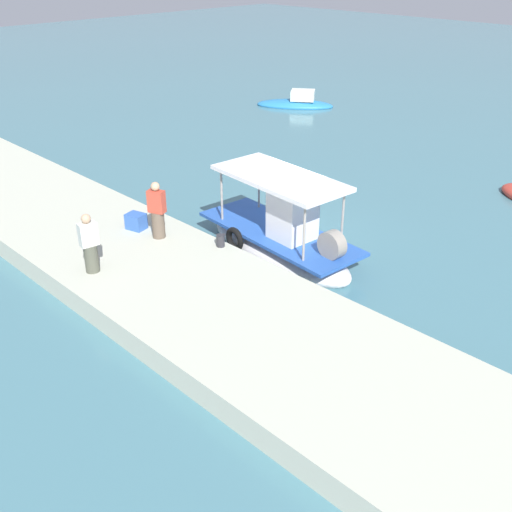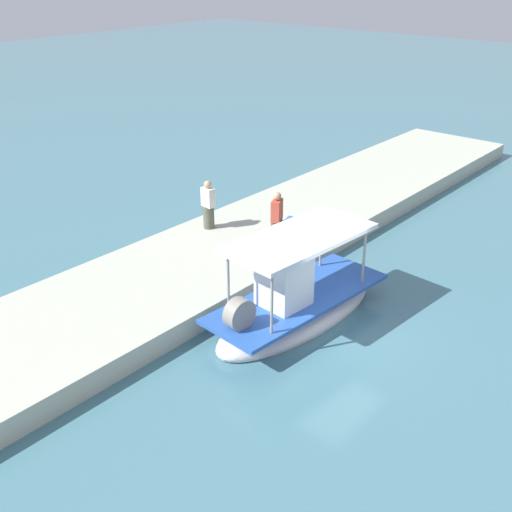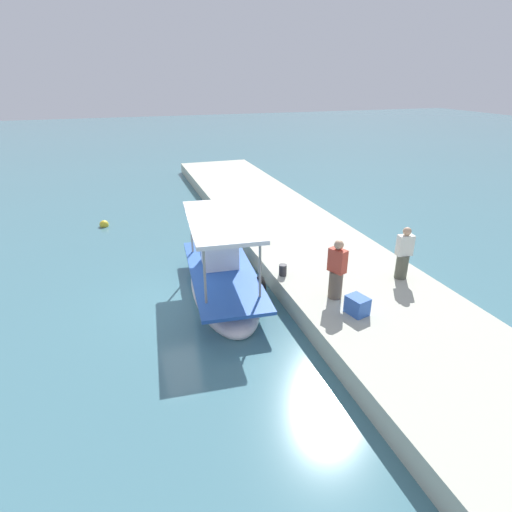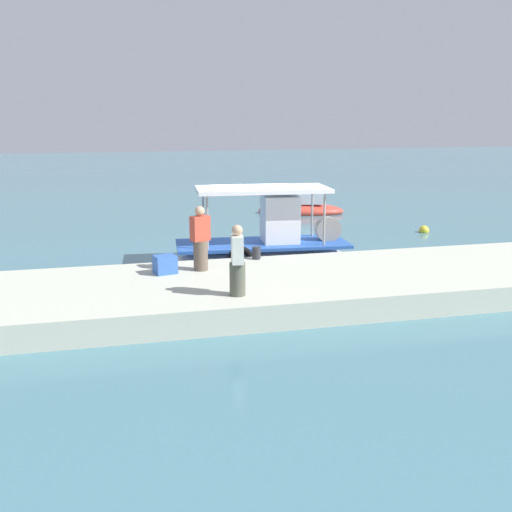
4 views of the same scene
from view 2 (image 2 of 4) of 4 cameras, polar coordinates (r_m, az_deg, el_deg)
ground_plane at (r=16.78m, az=6.61°, el=-6.34°), size 120.00×120.00×0.00m
dock_quay at (r=19.21m, az=-4.81°, el=-0.80°), size 36.00×4.59×0.61m
main_fishing_boat at (r=16.72m, az=3.55°, el=-4.38°), size 5.73×2.40×2.80m
fisherman_near_bollard at (r=20.75m, az=-4.32°, el=4.45°), size 0.41×0.49×1.64m
fisherman_by_crate at (r=19.50m, az=1.88°, el=3.20°), size 0.55×0.50×1.71m
mooring_bollard at (r=18.03m, az=0.56°, el=-0.87°), size 0.24×0.24×0.35m
cargo_crate at (r=20.48m, az=3.24°, el=2.68°), size 0.64×0.56×0.48m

